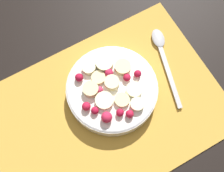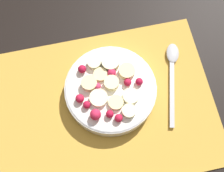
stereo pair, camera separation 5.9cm
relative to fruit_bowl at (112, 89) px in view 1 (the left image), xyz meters
name	(u,v)px [view 1 (the left image)]	position (x,y,z in m)	size (l,w,h in m)	color
ground_plane	(102,113)	(0.04, 0.03, -0.03)	(3.00, 3.00, 0.00)	black
placemat	(102,113)	(0.04, 0.03, -0.02)	(0.47, 0.32, 0.01)	gold
fruit_bowl	(112,89)	(0.00, 0.00, 0.00)	(0.18, 0.18, 0.05)	white
spoon	(163,52)	(-0.14, -0.02, -0.02)	(0.07, 0.18, 0.01)	#B2B2B7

